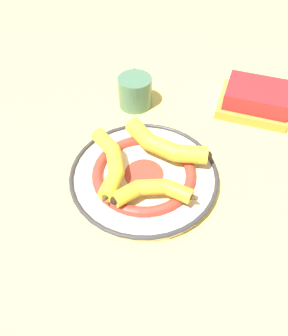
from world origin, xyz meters
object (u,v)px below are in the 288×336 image
banana_c (162,144)px  coffee_mug (135,91)px  banana_b (111,163)px  decorative_bowl (144,175)px  banana_a (154,190)px  book_stack (255,99)px

banana_c → coffee_mug: size_ratio=1.51×
banana_c → coffee_mug: 0.22m
banana_c → banana_b: bearing=-122.6°
decorative_bowl → coffee_mug: (-0.05, 0.26, 0.03)m
banana_b → banana_a: bearing=-138.9°
decorative_bowl → book_stack: size_ratio=1.53×
banana_a → book_stack: (0.23, 0.33, -0.02)m
banana_a → banana_c: size_ratio=0.85×
decorative_bowl → coffee_mug: coffee_mug is taller
banana_a → banana_c: banana_c is taller
banana_c → book_stack: size_ratio=0.97×
banana_a → decorative_bowl: bearing=-77.0°
decorative_bowl → book_stack: book_stack is taller
decorative_bowl → banana_c: bearing=60.9°
banana_a → coffee_mug: (-0.08, 0.32, -0.00)m
decorative_bowl → banana_a: bearing=-68.0°
book_stack → decorative_bowl: bearing=63.7°
decorative_bowl → banana_c: (0.03, 0.06, 0.04)m
banana_b → book_stack: size_ratio=0.95×
banana_b → book_stack: (0.33, 0.27, -0.02)m
banana_a → banana_c: 0.12m
banana_a → book_stack: size_ratio=0.82×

